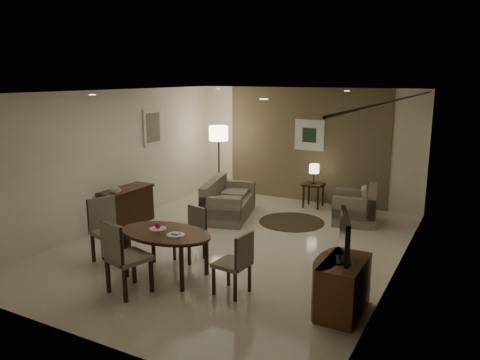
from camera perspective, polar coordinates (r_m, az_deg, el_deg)
The scene contains 31 objects.
room_shell at distance 8.43m, azimuth 0.65°, elevation 1.59°, with size 5.50×7.00×2.70m.
taupe_accent at distance 11.22m, azimuth 7.99°, elevation 4.22°, with size 3.96×0.03×2.70m, color brown.
curtain_wall at distance 7.22m, azimuth 18.30°, elevation -1.18°, with size 0.08×6.70×2.58m, color beige, non-canonical shape.
curtain_rod at distance 7.04m, azimuth 19.04°, elevation 9.32°, with size 0.03×0.03×6.80m, color black.
art_back_frame at distance 11.13m, azimuth 8.47°, elevation 5.44°, with size 0.72×0.03×0.72m, color silver.
art_back_canvas at distance 11.12m, azimuth 8.44°, elevation 5.43°, with size 0.34×0.01×0.34m, color #1B2F1A.
art_left_frame at distance 10.51m, azimuth -10.61°, elevation 6.31°, with size 0.03×0.60×0.80m, color silver.
art_left_canvas at distance 10.50m, azimuth -10.55°, elevation 6.31°, with size 0.01×0.46×0.64m, color gray.
downlight_nl at distance 7.34m, azimuth -17.55°, elevation 9.88°, with size 0.10×0.10×0.01m, color white.
downlight_nr at distance 5.69m, azimuth 2.93°, elevation 9.82°, with size 0.10×0.10×0.01m, color white.
downlight_fl at distance 10.19m, azimuth -2.73°, elevation 11.03°, with size 0.10×0.10×0.01m, color white.
downlight_fr at distance 9.07m, azimuth 12.90°, elevation 10.55°, with size 0.10×0.10×0.01m, color white.
console_desk at distance 9.74m, azimuth -13.61°, elevation -3.17°, with size 0.48×1.20×0.75m, color #3F1D14, non-canonical shape.
telephone at distance 9.42m, azimuth -14.96°, elevation -1.10°, with size 0.20×0.14×0.09m, color white, non-canonical shape.
tv_cabinet at distance 6.20m, azimuth 12.50°, elevation -12.62°, with size 0.48×0.90×0.70m, color brown, non-canonical shape.
flat_tv at distance 5.95m, azimuth 12.63°, elevation -6.74°, with size 0.06×0.88×0.60m, color black, non-canonical shape.
dining_table at distance 7.18m, azimuth -8.97°, elevation -8.90°, with size 1.47×0.92×0.69m, color #3F1D14, non-canonical shape.
chair_near at distance 6.69m, azimuth -13.42°, elevation -9.07°, with size 0.51×0.51×1.06m, color #776D5B, non-canonical shape.
chair_far at distance 7.72m, azimuth -6.24°, elevation -6.61°, with size 0.42×0.42×0.86m, color #776D5B, non-canonical shape.
chair_left at distance 7.83m, azimuth -15.55°, elevation -6.06°, with size 0.50×0.50×1.04m, color #776D5B, non-canonical shape.
chair_right at distance 6.52m, azimuth -1.02°, elevation -10.07°, with size 0.43×0.43×0.89m, color #776D5B, non-canonical shape.
plate_a at distance 7.21m, azimuth -9.97°, elevation -5.88°, with size 0.26×0.26×0.02m, color white.
plate_b at distance 6.90m, azimuth -7.85°, elevation -6.65°, with size 0.26×0.26×0.02m, color white.
fruit_apple at distance 7.19m, azimuth -9.99°, elevation -5.48°, with size 0.09×0.09×0.09m, color #B51438.
napkin at distance 6.89m, azimuth -7.86°, elevation -6.47°, with size 0.12×0.08×0.03m, color white.
round_rug at distance 9.77m, azimuth 6.31°, elevation -5.08°, with size 1.34×1.34×0.01m, color #3C3322.
sofa at distance 9.98m, azimuth -1.36°, elevation -2.30°, with size 0.84×1.68×0.79m, color #776D5B, non-canonical shape.
armchair at distance 9.85m, azimuth 13.81°, elevation -2.88°, with size 0.89×0.84×0.79m, color #776D5B, non-canonical shape.
side_table at distance 10.87m, azimuth 8.92°, elevation -1.86°, with size 0.43×0.43×0.55m, color black, non-canonical shape.
table_lamp at distance 10.75m, azimuth 9.02°, elevation 0.85°, with size 0.22×0.22×0.50m, color #FFEAC1, non-canonical shape.
floor_lamp at distance 11.34m, azimuth -2.59°, elevation 2.09°, with size 0.45×0.45×1.79m, color #FFE5B7, non-canonical shape.
Camera 1 is at (3.83, -6.94, 2.96)m, focal length 35.00 mm.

